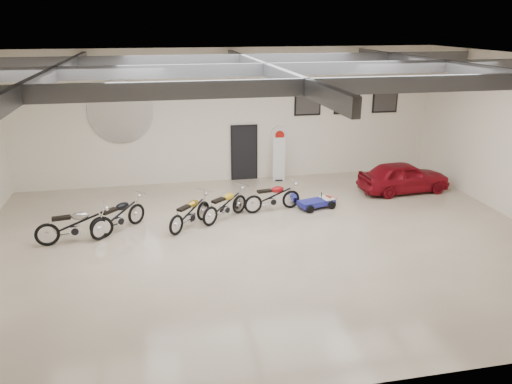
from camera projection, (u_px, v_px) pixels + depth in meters
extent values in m
cube|color=beige|center=(265.00, 243.00, 14.02)|extent=(16.00, 12.00, 0.01)
cube|color=slate|center=(266.00, 59.00, 12.39)|extent=(16.00, 12.00, 0.01)
cube|color=white|center=(231.00, 116.00, 18.76)|extent=(16.00, 0.02, 5.00)
cube|color=black|center=(244.00, 153.00, 19.28)|extent=(0.92, 0.08, 2.10)
imported|color=maroon|center=(404.00, 177.00, 18.01)|extent=(1.54, 3.37, 1.12)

